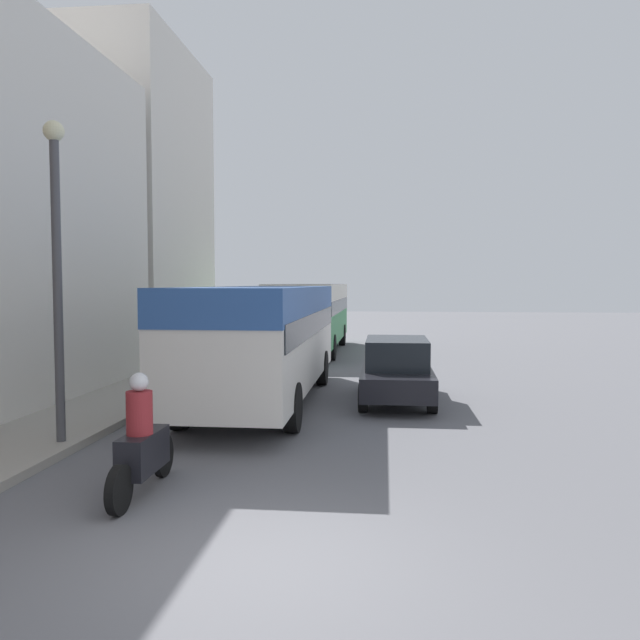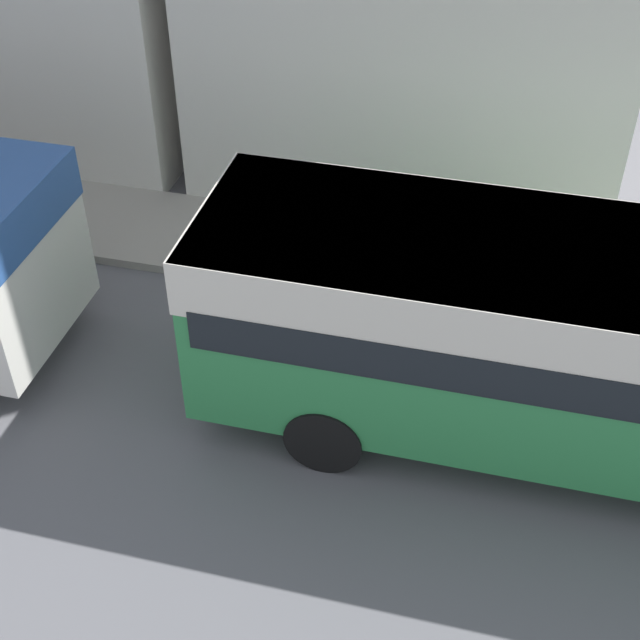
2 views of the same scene
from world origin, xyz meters
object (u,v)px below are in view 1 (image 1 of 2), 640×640
bus_lead (264,327)px  bus_following (310,308)px  pedestrian_near_curb (257,325)px  motorcycle_behind_lead (142,446)px  car_crossing (397,369)px

bus_lead → bus_following: (-0.25, 11.69, 0.03)m
bus_lead → bus_following: size_ratio=1.00×
pedestrian_near_curb → motorcycle_behind_lead: bearing=-82.9°
bus_lead → motorcycle_behind_lead: bus_lead is taller
motorcycle_behind_lead → car_crossing: motorcycle_behind_lead is taller
bus_following → car_crossing: bus_following is taller
bus_following → motorcycle_behind_lead: (-0.16, -18.45, -1.23)m
motorcycle_behind_lead → car_crossing: size_ratio=0.53×
bus_lead → car_crossing: size_ratio=2.24×
bus_following → pedestrian_near_curb: 3.05m
bus_lead → motorcycle_behind_lead: size_ratio=4.24×
pedestrian_near_curb → car_crossing: bearing=-63.8°
bus_lead → motorcycle_behind_lead: 6.87m
car_crossing → pedestrian_near_curb: (-6.13, 12.46, 0.25)m
motorcycle_behind_lead → pedestrian_near_curb: pedestrian_near_curb is taller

